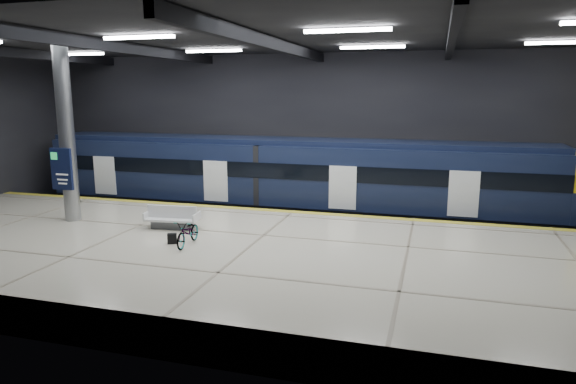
% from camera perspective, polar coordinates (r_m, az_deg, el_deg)
% --- Properties ---
extents(ground, '(30.00, 30.00, 0.00)m').
position_cam_1_polar(ground, '(19.50, -1.71, -7.15)').
color(ground, black).
rests_on(ground, ground).
extents(room_shell, '(30.10, 16.10, 8.05)m').
position_cam_1_polar(room_shell, '(18.53, -1.81, 9.90)').
color(room_shell, black).
rests_on(room_shell, ground).
extents(platform, '(30.00, 11.00, 1.10)m').
position_cam_1_polar(platform, '(17.09, -4.32, -7.89)').
color(platform, beige).
rests_on(platform, ground).
extents(safety_strip, '(30.00, 0.40, 0.01)m').
position_cam_1_polar(safety_strip, '(21.74, 0.50, -2.20)').
color(safety_strip, gold).
rests_on(safety_strip, platform).
extents(rails, '(30.00, 1.52, 0.16)m').
position_cam_1_polar(rails, '(24.57, 2.24, -3.11)').
color(rails, gray).
rests_on(rails, ground).
extents(train, '(29.40, 2.84, 3.79)m').
position_cam_1_polar(train, '(24.00, 3.85, 1.36)').
color(train, black).
rests_on(train, ground).
extents(bench, '(2.04, 1.01, 0.87)m').
position_cam_1_polar(bench, '(19.53, -12.72, -3.10)').
color(bench, '#595B60').
rests_on(bench, platform).
extents(bicycle, '(0.69, 1.70, 0.87)m').
position_cam_1_polar(bicycle, '(17.30, -11.04, -4.42)').
color(bicycle, '#99999E').
rests_on(bicycle, platform).
extents(pannier_bag, '(0.35, 0.28, 0.35)m').
position_cam_1_polar(pannier_bag, '(17.65, -12.75, -5.06)').
color(pannier_bag, black).
rests_on(pannier_bag, platform).
extents(info_column, '(0.90, 0.78, 6.90)m').
position_cam_1_polar(info_column, '(21.59, -23.44, 5.82)').
color(info_column, '#9EA0A5').
rests_on(info_column, platform).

